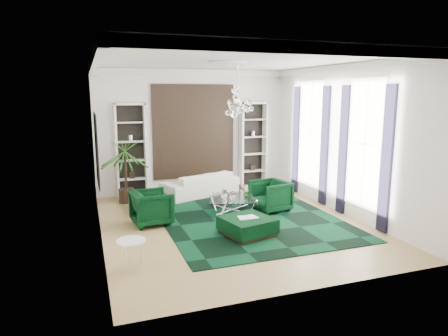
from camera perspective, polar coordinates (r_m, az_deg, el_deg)
name	(u,v)px	position (r m, az deg, el deg)	size (l,w,h in m)	color
floor	(232,224)	(9.67, 1.16, -7.98)	(6.00, 7.00, 0.02)	tan
ceiling	(233,60)	(9.19, 1.26, 15.22)	(6.00, 7.00, 0.02)	white
wall_back	(193,131)	(12.57, -4.41, 5.24)	(6.00, 0.02, 3.80)	white
wall_front	(314,173)	(6.11, 12.78, -0.71)	(6.00, 0.02, 3.80)	white
wall_left	(96,151)	(8.67, -17.80, 2.33)	(0.02, 7.00, 3.80)	white
wall_right	(343,140)	(10.66, 16.58, 3.86)	(0.02, 7.00, 3.80)	white
crown_molding	(233,65)	(9.18, 1.25, 14.53)	(6.00, 7.00, 0.18)	white
ceiling_medallion	(228,62)	(9.47, 0.60, 14.84)	(0.90, 0.90, 0.05)	white
tapestry	(194,132)	(12.52, -4.36, 5.22)	(2.50, 0.06, 2.80)	black
shelving_left	(131,151)	(12.08, -13.12, 2.38)	(0.90, 0.38, 2.80)	white
shelving_right	(253,145)	(13.07, 4.15, 3.24)	(0.90, 0.38, 2.80)	white
painting	(97,149)	(9.27, -17.65, 2.54)	(0.04, 1.30, 1.60)	black
window_near	(365,144)	(9.94, 19.51, 3.23)	(0.03, 1.10, 2.90)	white
curtain_near_a	(387,160)	(9.36, 22.21, 1.08)	(0.07, 0.30, 3.25)	black
curtain_near_b	(343,150)	(10.56, 16.65, 2.43)	(0.07, 0.30, 3.25)	black
window_far	(311,134)	(11.89, 12.29, 4.72)	(0.03, 1.10, 2.90)	white
curtain_far_a	(324,146)	(11.25, 14.15, 3.03)	(0.07, 0.30, 3.25)	black
curtain_far_b	(296,140)	(12.57, 10.25, 3.95)	(0.07, 0.30, 3.25)	black
rug	(249,218)	(10.04, 3.53, -7.16)	(4.20, 5.00, 0.02)	black
sofa	(200,184)	(12.21, -3.41, -2.29)	(2.39, 0.94, 0.70)	silver
armchair_left	(152,208)	(9.66, -10.31, -5.58)	(0.87, 0.89, 0.81)	black
armchair_right	(270,196)	(10.64, 6.61, -3.96)	(0.87, 0.89, 0.81)	black
coffee_table	(232,205)	(10.44, 1.21, -5.32)	(1.20, 1.20, 0.41)	white
ottoman_side	(150,202)	(10.91, -10.59, -4.83)	(0.90, 0.90, 0.40)	black
ottoman_front	(247,227)	(8.85, 3.35, -8.34)	(1.00, 1.00, 0.40)	black
book	(247,217)	(8.78, 3.37, -7.02)	(0.42, 0.28, 0.03)	white
side_table	(132,254)	(7.46, -13.06, -11.90)	(0.52, 0.52, 0.50)	white
palm	(125,161)	(11.55, -13.96, 0.97)	(1.50, 1.50, 2.40)	#25601B
chandelier	(238,103)	(9.64, 1.97, 9.29)	(0.80, 0.80, 0.72)	white
table_plant	(247,194)	(10.24, 3.29, -3.77)	(0.13, 0.11, 0.24)	#25601B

